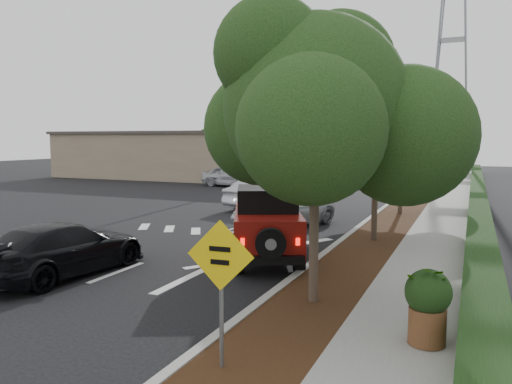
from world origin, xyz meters
The scene contains 19 objects.
ground centered at (0.00, 0.00, 0.00)m, with size 120.00×120.00×0.00m, color black.
curb centered at (4.60, 12.00, 0.07)m, with size 0.20×70.00×0.15m, color #9E9B93.
planting_strip centered at (5.60, 12.00, 0.06)m, with size 1.80×70.00×0.12m, color black.
sidewalk centered at (7.50, 12.00, 0.06)m, with size 2.00×70.00×0.12m, color gray.
hedge centered at (8.90, 12.00, 0.40)m, with size 0.80×70.00×0.80m, color black.
commercial_building centered at (-16.00, 30.00, 2.00)m, with size 22.00×12.00×4.00m, color #86705C.
transmission_tower centered at (6.00, 48.00, 0.00)m, with size 7.00×4.00×28.00m, color slate, non-canonical shape.
street_tree_near centered at (5.60, -0.50, 0.00)m, with size 3.80×3.80×5.92m, color #133311, non-canonical shape.
street_tree_mid centered at (5.60, 6.50, 0.00)m, with size 3.20×3.20×5.32m, color #133311, non-canonical shape.
street_tree_far centered at (5.60, 13.00, 0.00)m, with size 3.40×3.40×5.62m, color #133311, non-canonical shape.
light_pole_a centered at (-6.50, 26.00, 0.00)m, with size 2.00×0.22×9.00m, color slate, non-canonical shape.
light_pole_b centered at (-7.50, 38.00, 0.00)m, with size 2.00×0.22×9.00m, color slate, non-canonical shape.
red_jeep centered at (3.12, 2.95, 1.08)m, with size 3.27×4.36×2.13m.
silver_suv_ahead centered at (1.58, 8.41, 0.66)m, with size 2.18×4.72×1.31m, color #A9AAB1.
black_suv_oncoming centered at (-1.12, -0.72, 0.70)m, with size 1.95×4.80×1.39m, color black.
silver_sedan_oncoming centered at (-1.00, 12.92, 0.77)m, with size 1.63×4.67×1.54m, color #A4A6AC.
parked_suv centered at (-7.79, 22.57, 0.78)m, with size 1.85×4.59×1.57m, color #AEB0B6.
speed_hump_sign centered at (5.24, -4.02, 1.56)m, with size 1.06×0.12×2.26m.
terracotta_planter centered at (8.01, -1.89, 0.90)m, with size 0.77×0.77×1.34m.
Camera 1 is at (8.60, -10.43, 3.57)m, focal length 35.00 mm.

